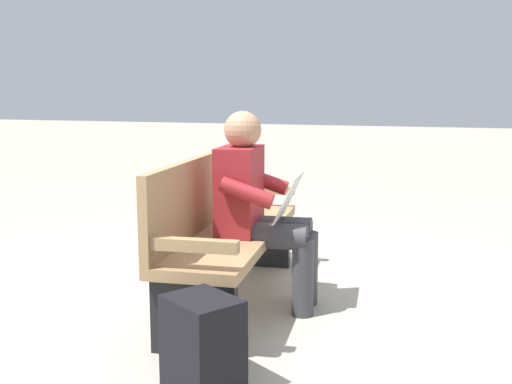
% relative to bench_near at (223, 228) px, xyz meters
% --- Properties ---
extents(ground_plane, '(40.00, 40.00, 0.00)m').
position_rel_bench_near_xyz_m(ground_plane, '(-0.01, 0.07, -0.46)').
color(ground_plane, '#A89E8E').
extents(bench_near, '(1.84, 0.67, 0.90)m').
position_rel_bench_near_xyz_m(bench_near, '(0.00, 0.00, 0.00)').
color(bench_near, '#9E7A51').
rests_on(bench_near, ground).
extents(person_seated, '(0.60, 0.60, 1.18)m').
position_rel_bench_near_xyz_m(person_seated, '(0.03, 0.24, 0.17)').
color(person_seated, maroon).
rests_on(person_seated, ground).
extents(backpack, '(0.39, 0.40, 0.42)m').
position_rel_bench_near_xyz_m(backpack, '(1.10, 0.35, -0.25)').
color(backpack, black).
rests_on(backpack, ground).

